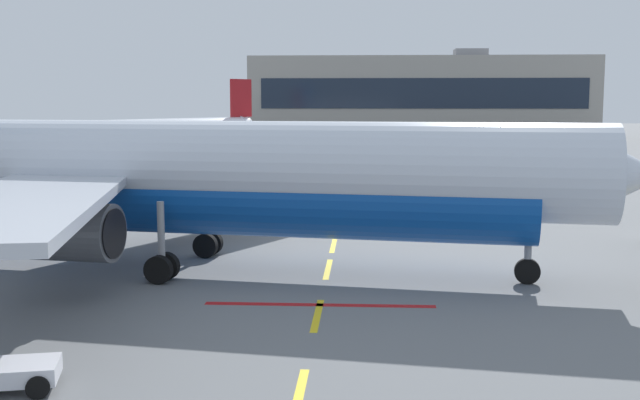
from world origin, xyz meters
The scene contains 5 objects.
apron_paint_markings centered at (18.00, 36.36, 0.00)m, with size 8.00×93.09×0.01m.
airliner_foreground centered at (13.45, 27.50, 3.95)m, with size 34.78×34.24×12.20m.
airliner_mid_left centered at (-2.77, 87.07, 3.12)m, with size 22.90×24.73×9.64m.
fuel_service_truck centered at (27.80, 47.18, 1.65)m, with size 7.15×5.90×3.14m.
terminal_satellite centered at (29.57, 147.54, 7.47)m, with size 62.79×20.04×16.49m.
Camera 1 is at (19.57, -4.68, 7.05)m, focal length 44.51 mm.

